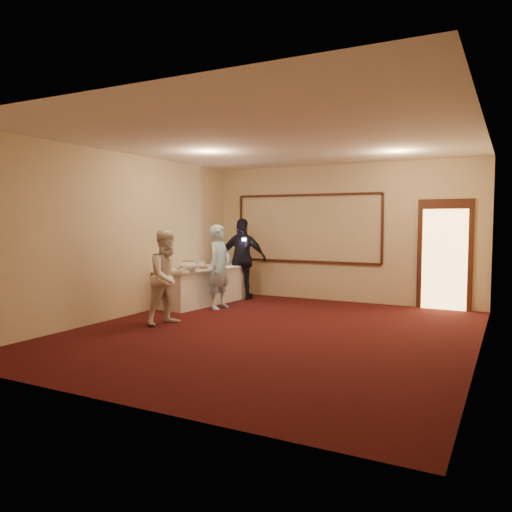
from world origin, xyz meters
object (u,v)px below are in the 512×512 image
(plate_stack_b, at_px, (214,263))
(woman, at_px, (168,277))
(man, at_px, (219,267))
(guest, at_px, (243,259))
(tart, at_px, (203,268))
(pavlova_tray, at_px, (188,267))
(buffet_table, at_px, (202,285))
(cupcake_stand, at_px, (220,257))
(plate_stack_a, at_px, (201,264))

(plate_stack_b, xyz_separation_m, woman, (0.58, -2.39, -0.03))
(man, bearing_deg, guest, 9.61)
(tart, xyz_separation_m, guest, (0.31, 1.17, 0.12))
(pavlova_tray, bearing_deg, buffet_table, 103.23)
(cupcake_stand, xyz_separation_m, plate_stack_a, (0.14, -0.99, -0.08))
(tart, relative_size, man, 0.15)
(tart, bearing_deg, guest, 74.97)
(buffet_table, bearing_deg, plate_stack_a, -97.93)
(cupcake_stand, height_order, man, man)
(buffet_table, distance_m, cupcake_stand, 1.10)
(man, distance_m, woman, 1.72)
(guest, bearing_deg, plate_stack_a, 50.65)
(pavlova_tray, distance_m, cupcake_stand, 1.75)
(cupcake_stand, bearing_deg, plate_stack_b, -67.87)
(plate_stack_a, relative_size, tart, 0.70)
(plate_stack_a, relative_size, guest, 0.10)
(guest, bearing_deg, woman, 81.94)
(buffet_table, distance_m, guest, 1.17)
(buffet_table, distance_m, plate_stack_b, 0.56)
(pavlova_tray, xyz_separation_m, woman, (0.52, -1.31, -0.05))
(plate_stack_b, distance_m, woman, 2.46)
(plate_stack_b, xyz_separation_m, tart, (0.06, -0.56, -0.05))
(plate_stack_b, xyz_separation_m, guest, (0.37, 0.61, 0.07))
(plate_stack_a, height_order, plate_stack_b, plate_stack_a)
(plate_stack_a, bearing_deg, guest, 62.61)
(man, distance_m, guest, 1.29)
(woman, bearing_deg, buffet_table, 35.06)
(cupcake_stand, relative_size, plate_stack_a, 2.47)
(pavlova_tray, xyz_separation_m, plate_stack_a, (-0.18, 0.73, -0.01))
(plate_stack_b, bearing_deg, buffet_table, -110.69)
(cupcake_stand, distance_m, man, 1.53)
(buffet_table, distance_m, plate_stack_a, 0.46)
(woman, bearing_deg, plate_stack_a, 35.45)
(buffet_table, bearing_deg, plate_stack_b, 69.31)
(cupcake_stand, bearing_deg, tart, -75.04)
(cupcake_stand, distance_m, guest, 0.63)
(buffet_table, height_order, plate_stack_a, plate_stack_a)
(woman, xyz_separation_m, guest, (-0.20, 3.00, 0.10))
(plate_stack_b, relative_size, guest, 0.10)
(pavlova_tray, relative_size, cupcake_stand, 1.36)
(plate_stack_a, bearing_deg, cupcake_stand, 97.94)
(woman, bearing_deg, man, 17.78)
(man, bearing_deg, woman, -176.62)
(cupcake_stand, relative_size, tart, 1.73)
(buffet_table, bearing_deg, cupcake_stand, 98.49)
(pavlova_tray, xyz_separation_m, cupcake_stand, (-0.32, 1.72, 0.07))
(plate_stack_b, relative_size, woman, 0.11)
(man, bearing_deg, buffet_table, 63.92)
(buffet_table, distance_m, tart, 0.51)
(plate_stack_a, distance_m, woman, 2.16)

